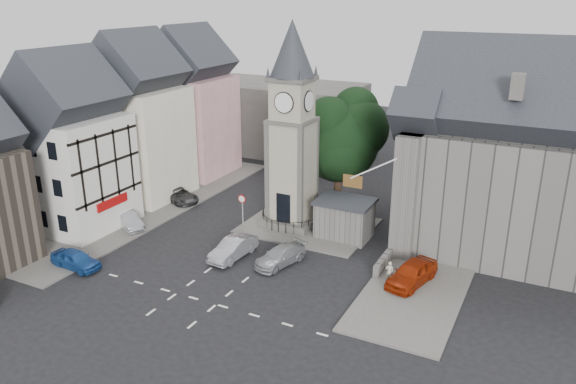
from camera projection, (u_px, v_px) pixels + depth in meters
The scene contains 23 objects.
ground at pixel (242, 263), 39.68m from camera, with size 120.00×120.00×0.00m, color black.
pavement_west at pixel (156, 206), 49.99m from camera, with size 6.00×30.00×0.14m, color #595651.
pavement_east at pixel (438, 251), 41.29m from camera, with size 6.00×26.00×0.14m, color #595651.
central_island at pixel (308, 226), 45.74m from camera, with size 10.00×8.00×0.16m, color #595651.
road_markings at pixel (196, 299), 35.05m from camera, with size 20.00×8.00×0.01m, color silver.
clock_tower at pixel (292, 128), 43.65m from camera, with size 4.86×4.86×16.25m.
stone_shelter at pixel (345, 218), 43.42m from camera, with size 4.30×3.30×3.08m.
town_tree at pixel (339, 131), 47.40m from camera, with size 7.20×7.20×10.80m.
warning_sign_post at pixel (242, 204), 44.92m from camera, with size 0.70×0.19×2.85m.
terrace_pink at pixel (191, 111), 57.47m from camera, with size 8.10×7.60×12.80m.
terrace_cream at pixel (139, 127), 50.74m from camera, with size 8.10×7.60×12.80m.
terrace_tudor at pixel (71, 152), 44.15m from camera, with size 8.10×7.60×12.00m.
backdrop_west at pixel (276, 117), 66.94m from camera, with size 20.00×10.00×8.00m, color #4C4944.
east_building at pixel (505, 167), 40.20m from camera, with size 14.40×11.40×12.60m.
east_boundary_wall at pixel (408, 230), 44.03m from camera, with size 0.40×16.00×0.90m, color #5B5854.
flagpole at pixel (373, 169), 37.29m from camera, with size 3.68×0.10×2.74m.
car_west_blue at pixel (76, 259), 38.77m from camera, with size 1.55×3.85×1.31m, color #1A458F.
car_west_silver at pixel (128, 220), 45.43m from camera, with size 1.37×3.92×1.29m, color gray.
car_west_grey at pixel (179, 195), 51.06m from camera, with size 2.09×4.52×1.26m, color #2D2D2F.
car_island_silver at pixel (233, 248), 40.28m from camera, with size 1.51×4.33×1.43m, color #9EA0A7.
car_island_east at pixel (280, 256), 39.34m from camera, with size 1.74×4.29×1.24m, color #A3A6AB.
car_east_red at pixel (412, 273), 36.59m from camera, with size 1.85×4.60×1.57m, color #9A2508.
pedestrian at pixel (389, 272), 36.81m from camera, with size 0.55×0.36×1.52m, color #B8B098.
Camera 1 is at (18.97, -30.36, 18.13)m, focal length 35.00 mm.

